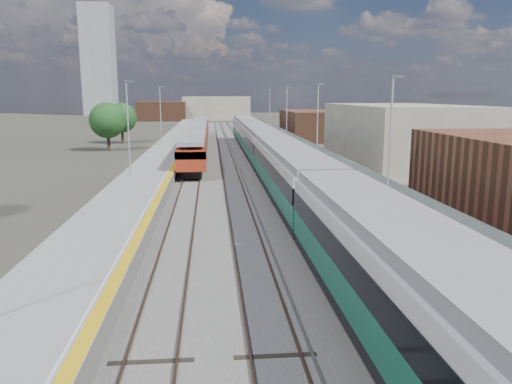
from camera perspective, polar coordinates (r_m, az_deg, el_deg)
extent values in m
plane|color=#47443A|center=(56.68, -1.33, 3.52)|extent=(320.00, 320.00, 0.00)
cube|color=#565451|center=(59.05, -3.67, 3.83)|extent=(10.50, 155.00, 0.06)
cube|color=#4C3323|center=(61.67, -0.91, 4.23)|extent=(0.07, 160.00, 0.14)
cube|color=#4C3323|center=(61.79, 0.42, 4.25)|extent=(0.07, 160.00, 0.14)
cube|color=#4C3323|center=(61.51, -4.17, 4.19)|extent=(0.07, 160.00, 0.14)
cube|color=#4C3323|center=(61.55, -2.83, 4.21)|extent=(0.07, 160.00, 0.14)
cube|color=#4C3323|center=(61.55, -7.44, 4.13)|extent=(0.07, 160.00, 0.14)
cube|color=#4C3323|center=(61.51, -6.10, 4.15)|extent=(0.07, 160.00, 0.14)
cube|color=gray|center=(61.65, -1.22, 4.22)|extent=(0.08, 160.00, 0.10)
cube|color=gray|center=(61.57, -2.52, 4.20)|extent=(0.08, 160.00, 0.10)
cube|color=slate|center=(59.65, 3.56, 4.36)|extent=(4.70, 155.00, 1.00)
cube|color=gray|center=(59.60, 3.57, 4.84)|extent=(4.70, 155.00, 0.03)
cube|color=gold|center=(59.31, 1.56, 4.85)|extent=(0.40, 155.00, 0.01)
cube|color=gray|center=(59.91, 5.67, 5.41)|extent=(0.06, 155.00, 1.20)
cylinder|color=#9EA0A3|center=(30.02, 15.07, 5.64)|extent=(0.12, 0.12, 7.50)
cube|color=#4C4C4F|center=(30.01, 15.88, 12.58)|extent=(0.70, 0.18, 0.14)
cylinder|color=#9EA0A3|center=(49.24, 7.04, 7.88)|extent=(0.12, 0.12, 7.50)
cube|color=#4C4C4F|center=(49.23, 7.44, 12.12)|extent=(0.70, 0.18, 0.14)
cylinder|color=#9EA0A3|center=(68.90, 3.53, 8.81)|extent=(0.12, 0.12, 7.50)
cube|color=#4C4C4F|center=(68.89, 3.78, 11.85)|extent=(0.70, 0.18, 0.14)
cylinder|color=#9EA0A3|center=(88.71, 1.57, 9.31)|extent=(0.12, 0.12, 7.50)
cube|color=#4C4C4F|center=(88.71, 1.75, 11.67)|extent=(0.70, 0.18, 0.14)
cube|color=slate|center=(59.21, -10.29, 4.16)|extent=(4.30, 155.00, 1.00)
cube|color=gray|center=(59.16, -10.30, 4.64)|extent=(4.30, 155.00, 0.03)
cube|color=gold|center=(59.02, -8.46, 4.70)|extent=(0.45, 155.00, 0.01)
cube|color=silver|center=(59.04, -8.80, 4.70)|extent=(0.08, 155.00, 0.01)
cylinder|color=#9EA0A3|center=(40.68, -14.40, 6.98)|extent=(0.12, 0.12, 7.50)
cube|color=#4C4C4F|center=(40.57, -14.29, 12.14)|extent=(0.70, 0.18, 0.14)
cylinder|color=#9EA0A3|center=(66.44, -10.85, 8.56)|extent=(0.12, 0.12, 7.50)
cube|color=#4C4C4F|center=(66.37, -10.74, 11.71)|extent=(0.70, 0.18, 0.14)
cube|color=gray|center=(54.91, 16.03, 6.21)|extent=(11.00, 22.00, 6.40)
cube|color=brown|center=(85.86, 6.16, 7.62)|extent=(8.00, 18.00, 4.80)
cube|color=gray|center=(156.13, -4.56, 9.55)|extent=(20.00, 14.00, 7.00)
cube|color=brown|center=(151.81, -10.66, 9.09)|extent=(14.00, 12.00, 5.60)
cube|color=gray|center=(200.77, -17.53, 14.12)|extent=(11.00, 11.00, 40.00)
cube|color=black|center=(14.21, 17.81, -16.56)|extent=(2.88, 20.65, 0.49)
cube|color=#125F44|center=(13.85, 18.02, -13.44)|extent=(2.99, 20.65, 1.21)
cube|color=black|center=(13.49, 18.26, -9.74)|extent=(3.05, 20.65, 0.83)
cube|color=silver|center=(13.28, 18.43, -7.09)|extent=(2.99, 20.65, 0.51)
cube|color=gray|center=(13.15, 18.55, -5.24)|extent=(2.65, 20.65, 0.42)
cube|color=black|center=(33.72, 3.87, -0.05)|extent=(2.88, 20.65, 0.49)
cube|color=#125F44|center=(33.57, 3.89, 1.37)|extent=(2.99, 20.65, 1.21)
cube|color=black|center=(33.43, 3.91, 2.98)|extent=(3.05, 20.65, 0.83)
cube|color=silver|center=(33.34, 3.92, 4.10)|extent=(2.99, 20.65, 0.51)
cube|color=gray|center=(33.29, 3.93, 4.86)|extent=(2.65, 20.65, 0.42)
cube|color=black|center=(54.47, 0.41, 4.21)|extent=(2.88, 20.65, 0.49)
cube|color=#125F44|center=(54.38, 0.41, 5.09)|extent=(2.99, 20.65, 1.21)
cube|color=black|center=(54.29, 0.41, 6.09)|extent=(3.05, 20.65, 0.83)
cube|color=silver|center=(54.24, 0.41, 6.78)|extent=(2.99, 20.65, 0.51)
cube|color=gray|center=(54.20, 0.41, 7.25)|extent=(2.65, 20.65, 0.42)
cube|color=black|center=(75.44, -1.15, 6.10)|extent=(2.88, 20.65, 0.49)
cube|color=#125F44|center=(75.38, -1.15, 6.74)|extent=(2.99, 20.65, 1.21)
cube|color=black|center=(75.31, -1.16, 7.46)|extent=(3.05, 20.65, 0.83)
cube|color=silver|center=(75.27, -1.16, 7.96)|extent=(2.99, 20.65, 0.51)
cube|color=gray|center=(75.25, -1.16, 8.30)|extent=(2.65, 20.65, 0.42)
cube|color=black|center=(51.42, -7.08, 3.16)|extent=(1.77, 15.02, 0.61)
cube|color=maroon|center=(51.24, -7.12, 4.79)|extent=(2.60, 17.67, 1.86)
cube|color=black|center=(51.19, -7.13, 5.30)|extent=(2.66, 17.67, 0.65)
cube|color=gray|center=(51.11, -7.15, 6.34)|extent=(2.32, 17.67, 0.37)
cube|color=black|center=(69.45, -6.60, 5.19)|extent=(1.77, 15.02, 0.61)
cube|color=maroon|center=(69.32, -6.63, 6.40)|extent=(2.60, 17.67, 1.86)
cube|color=black|center=(69.28, -6.64, 6.79)|extent=(2.66, 17.67, 0.65)
cube|color=gray|center=(69.22, -6.65, 7.55)|extent=(2.32, 17.67, 0.37)
cube|color=black|center=(87.54, -6.32, 6.39)|extent=(1.77, 15.02, 0.61)
cube|color=maroon|center=(87.44, -6.34, 7.35)|extent=(2.60, 17.67, 1.86)
cube|color=black|center=(87.41, -6.34, 7.65)|extent=(2.66, 17.67, 0.65)
cube|color=gray|center=(87.36, -6.36, 8.26)|extent=(2.32, 17.67, 0.37)
cylinder|color=#382619|center=(70.34, -16.49, 5.46)|extent=(0.44, 0.44, 2.27)
sphere|color=#1E491C|center=(70.14, -16.62, 7.86)|extent=(4.78, 4.78, 4.78)
cylinder|color=#382619|center=(80.92, -15.02, 6.18)|extent=(0.44, 0.44, 2.19)
sphere|color=#1E491C|center=(80.75, -15.12, 8.20)|extent=(4.62, 4.62, 4.62)
cylinder|color=#382619|center=(71.41, 14.73, 5.51)|extent=(0.44, 0.44, 1.97)
sphere|color=#1E491C|center=(71.23, 14.83, 7.56)|extent=(4.15, 4.15, 4.15)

